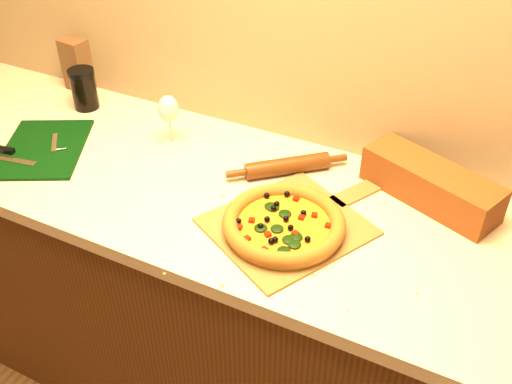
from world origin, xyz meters
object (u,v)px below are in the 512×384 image
at_px(rolling_pin, 287,166).
at_px(dark_jar, 84,89).
at_px(pizza_peel, 291,224).
at_px(cutting_board, 43,148).
at_px(pizza, 284,224).
at_px(wine_glass, 168,110).

distance_m(rolling_pin, dark_jar, 0.77).
bearing_deg(pizza_peel, cutting_board, -151.21).
distance_m(pizza_peel, pizza, 0.04).
relative_size(pizza, wine_glass, 1.93).
distance_m(pizza, cutting_board, 0.81).
height_order(pizza, dark_jar, dark_jar).
bearing_deg(wine_glass, pizza, -25.33).
distance_m(pizza, wine_glass, 0.54).
xyz_separation_m(rolling_pin, dark_jar, (-0.77, 0.05, 0.05)).
distance_m(pizza, dark_jar, 0.91).
height_order(cutting_board, rolling_pin, rolling_pin).
bearing_deg(wine_glass, rolling_pin, 1.57).
relative_size(cutting_board, dark_jar, 2.89).
height_order(pizza_peel, wine_glass, wine_glass).
relative_size(pizza_peel, rolling_pin, 1.85).
bearing_deg(pizza, wine_glass, 154.67).
bearing_deg(cutting_board, dark_jar, 73.89).
xyz_separation_m(pizza_peel, dark_jar, (-0.87, 0.26, 0.07)).
relative_size(wine_glass, dark_jar, 1.15).
relative_size(cutting_board, wine_glass, 2.52).
bearing_deg(wine_glass, pizza_peel, -21.79).
distance_m(pizza_peel, cutting_board, 0.82).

